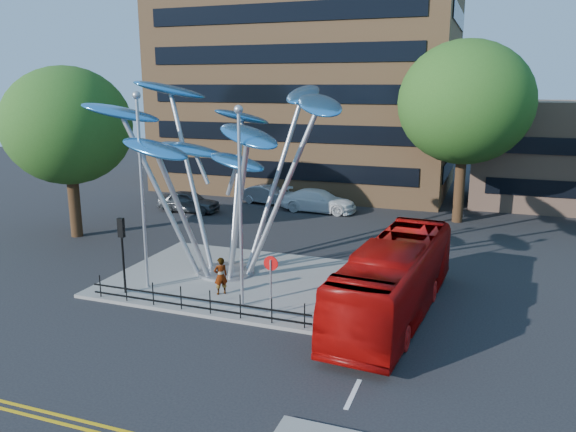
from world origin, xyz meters
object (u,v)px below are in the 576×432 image
at_px(traffic_light_island, 122,240).
at_px(parked_car_mid, 268,195).
at_px(red_bus, 394,279).
at_px(parked_car_left, 189,201).
at_px(leaf_sculpture, 223,136).
at_px(street_lamp_left, 141,175).
at_px(tree_right, 465,103).
at_px(parked_car_right, 319,201).
at_px(tree_left, 68,126).
at_px(street_lamp_right, 240,190).
at_px(no_entry_sign_island, 271,275).
at_px(pedestrian, 221,276).

bearing_deg(traffic_light_island, parked_car_mid, 93.88).
distance_m(red_bus, parked_car_left, 22.39).
height_order(leaf_sculpture, street_lamp_left, leaf_sculpture).
xyz_separation_m(leaf_sculpture, parked_car_mid, (-4.32, 16.32, -6.13)).
distance_m(tree_right, parked_car_mid, 16.17).
bearing_deg(street_lamp_left, parked_car_right, 81.88).
distance_m(tree_right, tree_left, 25.09).
xyz_separation_m(traffic_light_island, parked_car_left, (-5.89, 15.91, -1.83)).
bearing_deg(street_lamp_right, no_entry_sign_island, -17.87).
relative_size(tree_right, red_bus, 1.08).
bearing_deg(pedestrian, traffic_light_island, -25.99).
distance_m(pedestrian, parked_car_right, 17.98).
relative_size(traffic_light_island, parked_car_left, 0.74).
bearing_deg(parked_car_mid, red_bus, -135.11).
height_order(street_lamp_right, parked_car_left, street_lamp_right).
xyz_separation_m(tree_right, parked_car_mid, (-14.39, 1.00, -7.30)).
height_order(tree_right, leaf_sculpture, tree_right).
height_order(street_lamp_left, no_entry_sign_island, street_lamp_left).
bearing_deg(parked_car_left, parked_car_mid, -44.81).
bearing_deg(parked_car_left, traffic_light_island, -160.06).
relative_size(pedestrian, parked_car_mid, 0.38).
height_order(no_entry_sign_island, pedestrian, no_entry_sign_island).
xyz_separation_m(street_lamp_left, parked_car_left, (-6.39, 14.91, -4.57)).
distance_m(red_bus, parked_car_right, 19.31).
height_order(street_lamp_left, street_lamp_right, street_lamp_left).
relative_size(tree_right, pedestrian, 7.17).
xyz_separation_m(tree_right, leaf_sculpture, (-10.07, -15.32, -1.16)).
height_order(street_lamp_left, parked_car_mid, street_lamp_left).
height_order(leaf_sculpture, traffic_light_island, leaf_sculpture).
height_order(pedestrian, parked_car_right, pedestrian).
xyz_separation_m(street_lamp_right, traffic_light_island, (-5.50, -0.50, -2.48)).
bearing_deg(tree_right, red_bus, -94.56).
bearing_deg(traffic_light_island, street_lamp_left, 63.43).
relative_size(tree_right, traffic_light_island, 3.54).
relative_size(street_lamp_left, red_bus, 0.79).
relative_size(tree_left, street_lamp_left, 1.17).
bearing_deg(leaf_sculpture, parked_car_mid, 104.83).
relative_size(street_lamp_left, pedestrian, 5.21).
distance_m(street_lamp_right, traffic_light_island, 6.05).
bearing_deg(street_lamp_right, parked_car_left, 126.47).
bearing_deg(parked_car_mid, leaf_sculpture, -155.28).
distance_m(street_lamp_left, parked_car_mid, 20.13).
relative_size(red_bus, parked_car_left, 2.42).
xyz_separation_m(leaf_sculpture, parked_car_left, (-8.82, 11.73, -6.08)).
bearing_deg(street_lamp_right, street_lamp_left, 174.29).
bearing_deg(parked_car_mid, tree_left, 159.54).
relative_size(street_lamp_right, parked_car_mid, 1.85).
height_order(tree_left, parked_car_mid, tree_left).
xyz_separation_m(tree_left, traffic_light_island, (9.00, -7.50, -4.18)).
xyz_separation_m(red_bus, parked_car_left, (-17.49, 13.96, -0.77)).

